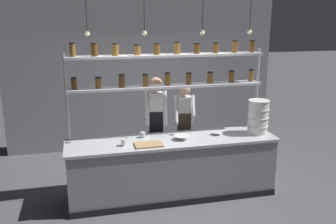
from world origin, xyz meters
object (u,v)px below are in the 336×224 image
(prep_bowl_center_front, at_px, (182,138))
(serving_cup_by_board, at_px, (143,135))
(chef_center, at_px, (184,123))
(prep_bowl_near_left, at_px, (217,133))
(chef_left, at_px, (156,122))
(serving_cup_front, at_px, (124,142))
(container_stack, at_px, (258,117))
(cutting_board, at_px, (149,145))
(spice_shelf_unit, at_px, (167,73))

(prep_bowl_center_front, bearing_deg, serving_cup_by_board, 156.82)
(chef_center, bearing_deg, prep_bowl_near_left, -54.86)
(chef_left, xyz_separation_m, serving_cup_front, (-0.62, -0.71, -0.06))
(chef_center, distance_m, container_stack, 1.28)
(cutting_board, distance_m, prep_bowl_center_front, 0.55)
(chef_center, height_order, container_stack, chef_center)
(prep_bowl_near_left, bearing_deg, chef_center, 114.67)
(chef_left, distance_m, container_stack, 1.63)
(container_stack, bearing_deg, spice_shelf_unit, 165.47)
(spice_shelf_unit, bearing_deg, prep_bowl_center_front, -70.12)
(chef_left, xyz_separation_m, prep_bowl_center_front, (0.26, -0.64, -0.08))
(cutting_board, xyz_separation_m, serving_cup_front, (-0.35, 0.07, 0.04))
(chef_center, height_order, prep_bowl_near_left, chef_center)
(chef_left, relative_size, serving_cup_by_board, 21.09)
(chef_center, xyz_separation_m, container_stack, (0.98, -0.78, 0.26))
(chef_left, distance_m, serving_cup_by_board, 0.50)
(cutting_board, bearing_deg, serving_cup_front, 168.92)
(chef_center, relative_size, serving_cup_front, 16.10)
(container_stack, height_order, prep_bowl_center_front, container_stack)
(serving_cup_front, bearing_deg, prep_bowl_near_left, 6.29)
(spice_shelf_unit, xyz_separation_m, serving_cup_front, (-0.74, -0.44, -0.90))
(chef_center, bearing_deg, prep_bowl_center_front, -97.93)
(prep_bowl_near_left, distance_m, serving_cup_front, 1.48)
(chef_left, bearing_deg, spice_shelf_unit, -56.25)
(prep_bowl_center_front, distance_m, serving_cup_by_board, 0.60)
(spice_shelf_unit, distance_m, serving_cup_front, 1.25)
(chef_center, xyz_separation_m, prep_bowl_center_front, (-0.27, -0.80, 0.02))
(container_stack, relative_size, serving_cup_front, 5.30)
(chef_left, bearing_deg, prep_bowl_near_left, -23.77)
(container_stack, distance_m, prep_bowl_center_front, 1.27)
(prep_bowl_center_front, bearing_deg, chef_left, 111.94)
(spice_shelf_unit, distance_m, serving_cup_by_board, 1.01)
(spice_shelf_unit, bearing_deg, prep_bowl_near_left, -21.23)
(serving_cup_by_board, bearing_deg, serving_cup_front, -136.91)
(chef_center, relative_size, container_stack, 3.04)
(cutting_board, relative_size, serving_cup_by_board, 4.76)
(container_stack, xyz_separation_m, serving_cup_by_board, (-1.80, 0.22, -0.23))
(chef_left, height_order, container_stack, chef_left)
(chef_left, relative_size, prep_bowl_near_left, 11.06)
(serving_cup_front, bearing_deg, prep_bowl_center_front, 4.53)
(spice_shelf_unit, distance_m, chef_center, 1.11)
(chef_center, relative_size, cutting_board, 4.06)
(serving_cup_front, bearing_deg, chef_center, 37.29)
(chef_left, relative_size, prep_bowl_center_front, 7.73)
(chef_left, xyz_separation_m, chef_center, (0.52, 0.16, -0.10))
(serving_cup_front, xyz_separation_m, serving_cup_by_board, (0.33, 0.31, -0.01))
(cutting_board, height_order, prep_bowl_near_left, prep_bowl_near_left)
(container_stack, bearing_deg, serving_cup_by_board, 173.07)
(chef_center, distance_m, prep_bowl_center_front, 0.85)
(chef_center, height_order, cutting_board, chef_center)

